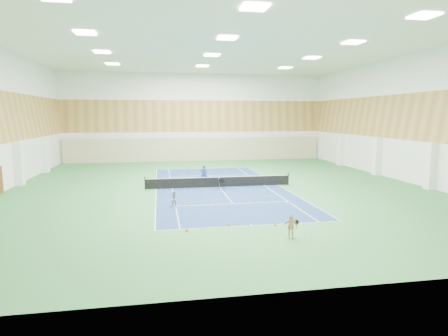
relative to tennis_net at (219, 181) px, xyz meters
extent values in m
plane|color=#31733B|center=(0.00, 0.00, -0.55)|extent=(40.00, 40.00, 0.00)
cube|color=navy|center=(0.00, 0.00, -0.55)|extent=(10.97, 23.77, 0.01)
cube|color=#C6B793|center=(0.00, 19.75, 1.05)|extent=(35.40, 0.16, 3.20)
imported|color=navy|center=(-1.02, 2.68, 0.27)|extent=(0.68, 0.53, 1.64)
imported|color=gray|center=(-4.19, -6.63, 0.01)|extent=(0.57, 0.46, 1.12)
imported|color=tan|center=(1.43, -14.34, 0.08)|extent=(0.78, 0.44, 1.25)
cone|color=#FF5C0D|center=(-3.28, -6.27, -0.43)|extent=(0.21, 0.21, 0.23)
cone|color=orange|center=(-1.66, -5.84, -0.46)|extent=(0.17, 0.17, 0.19)
cone|color=#F84E0D|center=(1.09, -6.19, -0.43)|extent=(0.21, 0.21, 0.23)
cone|color=#EC530C|center=(4.10, -6.79, -0.43)|extent=(0.21, 0.21, 0.24)
cone|color=#E9580C|center=(-3.77, -12.36, -0.44)|extent=(0.21, 0.21, 0.23)
cone|color=#E04C0B|center=(-1.33, -11.73, -0.44)|extent=(0.19, 0.19, 0.21)
cone|color=red|center=(1.33, -12.07, -0.45)|extent=(0.17, 0.17, 0.19)
cone|color=#E2510B|center=(4.58, -11.78, -0.45)|extent=(0.19, 0.19, 0.21)
camera|label=1|loc=(-5.16, -32.10, 5.73)|focal=30.00mm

